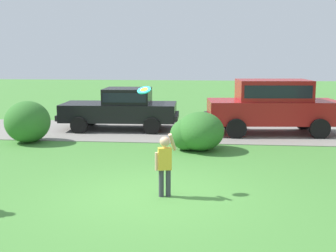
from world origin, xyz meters
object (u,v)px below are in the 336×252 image
at_px(parked_sedan, 122,107).
at_px(child_thrower, 165,161).
at_px(frisbee, 144,90).
at_px(parked_suv, 273,104).

bearing_deg(parked_sedan, child_thrower, -72.39).
height_order(parked_sedan, frisbee, frisbee).
bearing_deg(frisbee, parked_suv, 63.64).
relative_size(child_thrower, frisbee, 4.31).
xyz_separation_m(parked_suv, child_thrower, (-3.01, -7.44, -0.36)).
bearing_deg(child_thrower, frisbee, 138.19).
distance_m(parked_sedan, frisbee, 7.71).
bearing_deg(parked_suv, child_thrower, -112.06).
xyz_separation_m(parked_sedan, frisbee, (2.00, -7.34, 1.24)).
height_order(parked_sedan, parked_suv, parked_suv).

